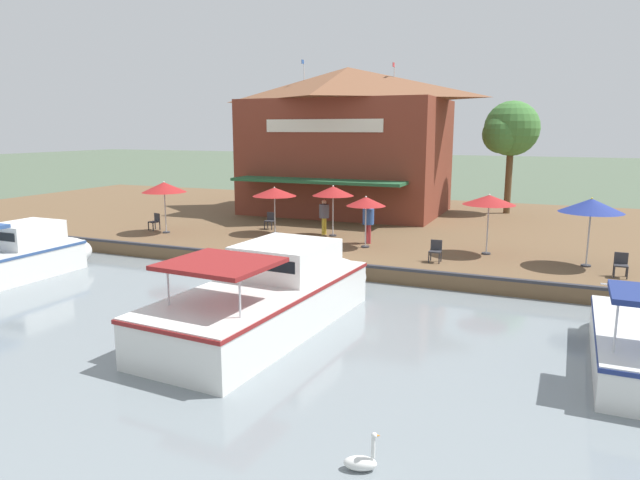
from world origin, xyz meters
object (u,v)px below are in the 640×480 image
cafe_chair_facing_river (155,221)px  swan (361,462)px  cafe_chair_far_corner_seat (270,220)px  cafe_chair_under_first_umbrella (621,264)px  patio_umbrella_by_entrance (164,187)px  person_at_quay_edge (368,218)px  tree_downstream_bank (509,131)px  patio_umbrella_mid_patio_right (366,202)px  motorboat_mid_row (21,256)px  person_near_entrance (324,213)px  motorboat_fourth_along (638,339)px  patio_umbrella_near_quay_edge (489,200)px  patio_umbrella_far_corner (275,192)px  waterfront_restaurant (347,140)px  motorboat_nearest_quay (279,293)px  patio_umbrella_mid_patio_left (333,191)px  patio_umbrella_back_row (591,206)px  cafe_chair_mid_patio (436,250)px

cafe_chair_facing_river → swan: cafe_chair_facing_river is taller
cafe_chair_facing_river → cafe_chair_far_corner_seat: size_ratio=1.00×
cafe_chair_under_first_umbrella → patio_umbrella_by_entrance: bearing=-92.6°
person_at_quay_edge → tree_downstream_bank: size_ratio=0.27×
patio_umbrella_mid_patio_right → motorboat_mid_row: patio_umbrella_mid_patio_right is taller
person_near_entrance → tree_downstream_bank: tree_downstream_bank is taller
swan → tree_downstream_bank: tree_downstream_bank is taller
motorboat_fourth_along → patio_umbrella_mid_patio_right: bearing=-129.8°
person_at_quay_edge → motorboat_mid_row: 14.22m
patio_umbrella_near_quay_edge → cafe_chair_under_first_umbrella: bearing=67.2°
swan → cafe_chair_far_corner_seat: bearing=-148.1°
cafe_chair_far_corner_seat → patio_umbrella_far_corner: bearing=37.4°
person_near_entrance → patio_umbrella_near_quay_edge: bearing=79.1°
waterfront_restaurant → person_near_entrance: 8.69m
person_near_entrance → swan: 18.85m
cafe_chair_far_corner_seat → patio_umbrella_by_entrance: bearing=-54.5°
cafe_chair_facing_river → motorboat_mid_row: 7.94m
patio_umbrella_near_quay_edge → motorboat_fourth_along: (8.67, 4.62, -2.21)m
person_near_entrance → motorboat_fourth_along: size_ratio=0.27×
motorboat_nearest_quay → patio_umbrella_by_entrance: bearing=-128.2°
patio_umbrella_mid_patio_left → person_at_quay_edge: 2.56m
motorboat_fourth_along → motorboat_mid_row: 20.92m
patio_umbrella_back_row → patio_umbrella_mid_patio_left: bearing=-100.5°
patio_umbrella_near_quay_edge → motorboat_fourth_along: patio_umbrella_near_quay_edge is taller
swan → patio_umbrella_by_entrance: bearing=-133.8°
patio_umbrella_mid_patio_left → tree_downstream_bank: tree_downstream_bank is taller
patio_umbrella_mid_patio_right → patio_umbrella_mid_patio_left: patio_umbrella_mid_patio_left is taller
cafe_chair_under_first_umbrella → cafe_chair_mid_patio: size_ratio=1.00×
patio_umbrella_far_corner → motorboat_fourth_along: bearing=57.4°
cafe_chair_under_first_umbrella → cafe_chair_mid_patio: same height
patio_umbrella_near_quay_edge → patio_umbrella_mid_patio_left: bearing=-100.1°
patio_umbrella_by_entrance → tree_downstream_bank: size_ratio=0.38×
patio_umbrella_mid_patio_left → patio_umbrella_near_quay_edge: patio_umbrella_near_quay_edge is taller
cafe_chair_facing_river → motorboat_mid_row: (7.94, -0.00, -0.21)m
patio_umbrella_back_row → person_at_quay_edge: patio_umbrella_back_row is taller
motorboat_mid_row → cafe_chair_far_corner_seat: bearing=153.4°
motorboat_fourth_along → tree_downstream_bank: 22.24m
patio_umbrella_mid_patio_left → swan: bearing=23.1°
patio_umbrella_mid_patio_right → patio_umbrella_by_entrance: patio_umbrella_by_entrance is taller
cafe_chair_far_corner_seat → tree_downstream_bank: tree_downstream_bank is taller
patio_umbrella_back_row → motorboat_mid_row: (7.84, -20.02, -2.04)m
cafe_chair_mid_patio → swan: bearing=6.6°
person_at_quay_edge → tree_downstream_bank: (-12.15, 4.77, 3.84)m
patio_umbrella_near_quay_edge → cafe_chair_facing_river: size_ratio=2.93×
tree_downstream_bank → motorboat_mid_row: bearing=-37.1°
cafe_chair_mid_patio → cafe_chair_far_corner_seat: size_ratio=1.00×
cafe_chair_under_first_umbrella → motorboat_fourth_along: motorboat_fourth_along is taller
patio_umbrella_mid_patio_left → swan: size_ratio=3.54×
patio_umbrella_mid_patio_left → cafe_chair_under_first_umbrella: patio_umbrella_mid_patio_left is taller
patio_umbrella_mid_patio_left → motorboat_fourth_along: size_ratio=0.38×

